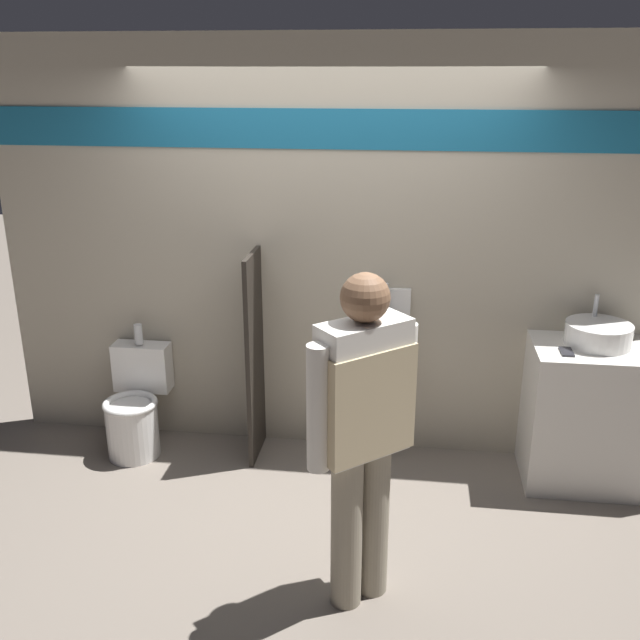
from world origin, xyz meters
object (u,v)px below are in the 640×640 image
object	(u,v)px
sink_basin	(598,334)
person_in_vest	(362,421)
urinal_near_counter	(382,346)
toilet	(135,409)
cell_phone	(566,352)

from	to	relation	value
sink_basin	person_in_vest	distance (m)	1.87
urinal_near_counter	toilet	bearing A→B (deg)	-174.81
cell_phone	urinal_near_counter	bearing A→B (deg)	167.12
cell_phone	toilet	xyz separation A→B (m)	(-2.75, 0.10, -0.60)
urinal_near_counter	toilet	distance (m)	1.72
sink_basin	person_in_vest	size ratio (longest dim) A/B	0.23
person_in_vest	cell_phone	bearing A→B (deg)	4.86
cell_phone	toilet	size ratio (longest dim) A/B	0.16
toilet	sink_basin	bearing A→B (deg)	1.18
sink_basin	toilet	distance (m)	3.03
sink_basin	urinal_near_counter	xyz separation A→B (m)	(-1.31, 0.09, -0.18)
urinal_near_counter	person_in_vest	xyz separation A→B (m)	(-0.03, -1.39, 0.18)
urinal_near_counter	person_in_vest	distance (m)	1.41
sink_basin	toilet	world-z (taller)	sink_basin
cell_phone	toilet	distance (m)	2.81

